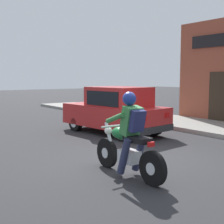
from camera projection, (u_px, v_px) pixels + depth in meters
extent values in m
plane|color=#2B2B2D|center=(141.00, 160.00, 7.13)|extent=(80.00, 80.00, 0.00)
cube|color=gray|center=(184.00, 123.00, 12.41)|extent=(2.60, 22.00, 0.14)
cube|color=#2D2319|center=(219.00, 98.00, 12.52)|extent=(0.04, 0.90, 2.10)
cylinder|color=black|center=(107.00, 153.00, 6.55)|extent=(0.11, 0.62, 0.62)
cylinder|color=silver|center=(107.00, 153.00, 6.55)|extent=(0.12, 0.22, 0.22)
cylinder|color=black|center=(153.00, 168.00, 5.42)|extent=(0.11, 0.62, 0.62)
cylinder|color=silver|center=(153.00, 168.00, 5.42)|extent=(0.12, 0.22, 0.22)
cube|color=silver|center=(129.00, 156.00, 5.93)|extent=(0.29, 0.40, 0.24)
ellipsoid|color=#196B33|center=(121.00, 133.00, 6.09)|extent=(0.31, 0.52, 0.24)
cube|color=black|center=(137.00, 139.00, 5.70)|extent=(0.27, 0.56, 0.10)
cylinder|color=silver|center=(110.00, 139.00, 6.43)|extent=(0.07, 0.33, 0.68)
cylinder|color=silver|center=(113.00, 126.00, 6.30)|extent=(0.56, 0.05, 0.04)
sphere|color=silver|center=(108.00, 131.00, 6.45)|extent=(0.16, 0.16, 0.16)
cylinder|color=silver|center=(150.00, 165.00, 5.71)|extent=(0.09, 0.55, 0.08)
cube|color=red|center=(151.00, 144.00, 5.41)|extent=(0.12, 0.06, 0.08)
cylinder|color=#282D4C|center=(124.00, 156.00, 5.77)|extent=(0.14, 0.35, 0.71)
cylinder|color=#282D4C|center=(139.00, 154.00, 5.97)|extent=(0.14, 0.35, 0.71)
cube|color=#387F42|center=(131.00, 121.00, 5.81)|extent=(0.34, 0.33, 0.57)
cylinder|color=#387F42|center=(115.00, 118.00, 5.89)|extent=(0.10, 0.52, 0.26)
cylinder|color=#387F42|center=(131.00, 117.00, 6.12)|extent=(0.10, 0.52, 0.26)
sphere|color=navy|center=(129.00, 99.00, 5.82)|extent=(0.26, 0.26, 0.26)
cube|color=navy|center=(137.00, 121.00, 5.68)|extent=(0.28, 0.24, 0.42)
cylinder|color=black|center=(76.00, 123.00, 10.96)|extent=(0.24, 0.61, 0.60)
cylinder|color=silver|center=(76.00, 123.00, 10.96)|extent=(0.23, 0.35, 0.33)
cylinder|color=black|center=(107.00, 119.00, 11.91)|extent=(0.24, 0.61, 0.60)
cylinder|color=silver|center=(107.00, 119.00, 11.91)|extent=(0.23, 0.35, 0.33)
cylinder|color=black|center=(123.00, 131.00, 9.18)|extent=(0.24, 0.61, 0.60)
cylinder|color=silver|center=(123.00, 131.00, 9.18)|extent=(0.23, 0.35, 0.33)
cylinder|color=black|center=(155.00, 126.00, 10.13)|extent=(0.24, 0.61, 0.60)
cylinder|color=silver|center=(155.00, 126.00, 10.13)|extent=(0.23, 0.35, 0.33)
cube|color=red|center=(114.00, 116.00, 10.51)|extent=(1.99, 3.84, 0.70)
cube|color=red|center=(119.00, 97.00, 10.26)|extent=(1.62, 2.03, 0.66)
cube|color=black|center=(102.00, 97.00, 10.91)|extent=(1.35, 0.48, 0.51)
cube|color=black|center=(102.00, 99.00, 9.78)|extent=(0.18, 1.52, 0.46)
cube|color=black|center=(134.00, 97.00, 10.74)|extent=(0.18, 1.52, 0.46)
cube|color=silver|center=(70.00, 109.00, 11.54)|extent=(0.24, 0.06, 0.14)
cube|color=red|center=(144.00, 118.00, 8.78)|extent=(0.20, 0.06, 0.16)
cube|color=silver|center=(91.00, 107.00, 12.21)|extent=(0.24, 0.06, 0.14)
cube|color=red|center=(167.00, 115.00, 9.46)|extent=(0.20, 0.06, 0.16)
cube|color=#28282B|center=(81.00, 118.00, 11.89)|extent=(1.61, 0.28, 0.20)
cube|color=#28282B|center=(155.00, 130.00, 9.18)|extent=(1.61, 0.28, 0.20)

